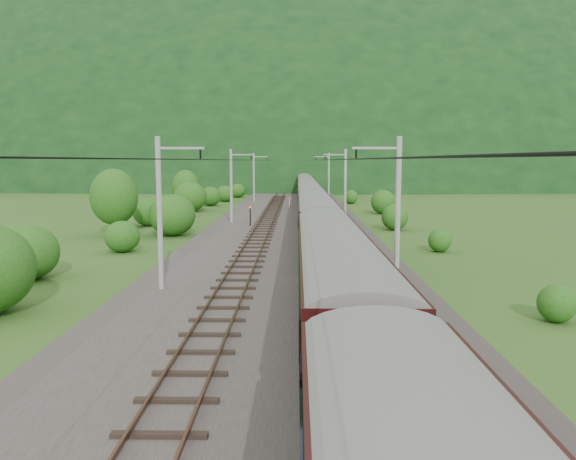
{
  "coord_description": "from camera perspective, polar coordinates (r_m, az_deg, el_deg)",
  "views": [
    {
      "loc": [
        0.98,
        -29.01,
        7.06
      ],
      "look_at": [
        0.39,
        6.98,
        2.6
      ],
      "focal_mm": 35.0,
      "sensor_mm": 36.0,
      "label": 1
    }
  ],
  "objects": [
    {
      "name": "ground",
      "position": [
        29.87,
        -0.98,
        -6.61
      ],
      "size": [
        600.0,
        600.0,
        0.0
      ],
      "primitive_type": "plane",
      "color": "#244916",
      "rests_on": "ground"
    },
    {
      "name": "railbed",
      "position": [
        39.63,
        -0.5,
        -2.98
      ],
      "size": [
        14.0,
        220.0,
        0.3
      ],
      "primitive_type": "cube",
      "color": "#38332D",
      "rests_on": "ground"
    },
    {
      "name": "track_left",
      "position": [
        39.72,
        -3.97,
        -2.65
      ],
      "size": [
        2.4,
        220.0,
        0.27
      ],
      "color": "#543124",
      "rests_on": "railbed"
    },
    {
      "name": "track_right",
      "position": [
        39.6,
        2.98,
        -2.67
      ],
      "size": [
        2.4,
        220.0,
        0.27
      ],
      "color": "#543124",
      "rests_on": "railbed"
    },
    {
      "name": "catenary_left",
      "position": [
        61.47,
        -5.72,
        4.64
      ],
      "size": [
        2.54,
        192.28,
        8.0
      ],
      "color": "gray",
      "rests_on": "railbed"
    },
    {
      "name": "catenary_right",
      "position": [
        61.28,
        5.76,
        4.64
      ],
      "size": [
        2.54,
        192.28,
        8.0
      ],
      "color": "gray",
      "rests_on": "railbed"
    },
    {
      "name": "overhead_wires",
      "position": [
        39.02,
        -0.51,
        7.12
      ],
      "size": [
        4.83,
        198.0,
        0.03
      ],
      "color": "black",
      "rests_on": "ground"
    },
    {
      "name": "mountain_main",
      "position": [
        289.09,
        0.74,
        5.67
      ],
      "size": [
        504.0,
        360.0,
        244.0
      ],
      "primitive_type": "ellipsoid",
      "color": "black",
      "rests_on": "ground"
    },
    {
      "name": "mountain_ridge",
      "position": [
        350.62,
        -19.34,
        5.52
      ],
      "size": [
        336.0,
        280.0,
        132.0
      ],
      "primitive_type": "ellipsoid",
      "color": "black",
      "rests_on": "ground"
    },
    {
      "name": "train",
      "position": [
        62.85,
        2.23,
        3.63
      ],
      "size": [
        2.75,
        153.29,
        4.78
      ],
      "color": "black",
      "rests_on": "ground"
    },
    {
      "name": "hazard_post_near",
      "position": [
        81.96,
        0.15,
        2.88
      ],
      "size": [
        0.16,
        0.16,
        1.54
      ],
      "primitive_type": "cylinder",
      "color": "red",
      "rests_on": "railbed"
    },
    {
      "name": "hazard_post_far",
      "position": [
        82.6,
        0.34,
        2.83
      ],
      "size": [
        0.14,
        0.14,
        1.33
      ],
      "primitive_type": "cylinder",
      "color": "red",
      "rests_on": "railbed"
    },
    {
      "name": "signal",
      "position": [
        58.52,
        -3.86,
        1.61
      ],
      "size": [
        0.23,
        0.23,
        2.06
      ],
      "color": "black",
      "rests_on": "railbed"
    },
    {
      "name": "vegetation_left",
      "position": [
        50.07,
        -16.57,
        1.14
      ],
      "size": [
        12.58,
        148.19,
        6.32
      ],
      "color": "#254612",
      "rests_on": "ground"
    },
    {
      "name": "vegetation_right",
      "position": [
        42.72,
        15.98,
        -0.96
      ],
      "size": [
        6.08,
        106.52,
        3.03
      ],
      "color": "#254612",
      "rests_on": "ground"
    }
  ]
}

